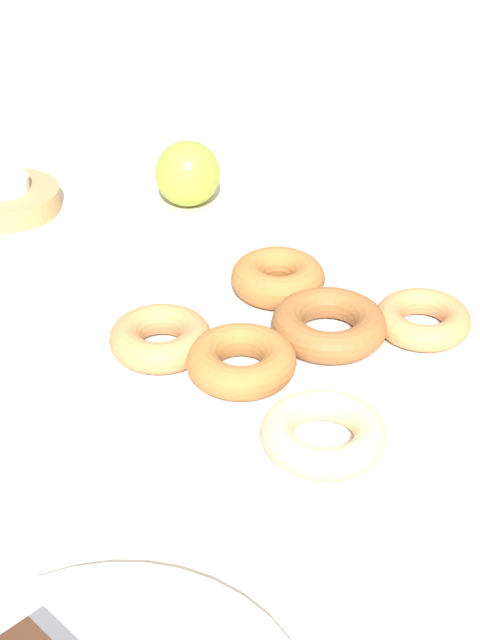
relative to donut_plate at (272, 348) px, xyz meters
The scene contains 11 objects.
ground_plane 0.01m from the donut_plate, ahead, with size 2.40×2.40×0.00m, color beige.
donut_plate is the anchor object (origin of this frame).
donut_0 0.14m from the donut_plate, 166.53° to the left, with size 0.09×0.09×0.02m, color #EABC84.
donut_1 0.09m from the donut_plate, 71.48° to the left, with size 0.08×0.08×0.03m, color #C6844C.
donut_2 0.08m from the donut_plate, 32.11° to the right, with size 0.08×0.08×0.03m, color #AD6B33.
donut_3 0.06m from the donut_plate, 123.36° to the left, with size 0.09×0.09×0.03m, color #AD6B33.
donut_4 0.05m from the donut_plate, 110.87° to the right, with size 0.09×0.09×0.03m, color #995B2D.
donut_5 0.13m from the donut_plate, 109.89° to the right, with size 0.08×0.08×0.02m, color #C6844C.
candle_holder 0.38m from the donut_plate, 18.34° to the left, with size 0.11×0.11×0.02m, color tan.
tealight 0.38m from the donut_plate, 18.34° to the left, with size 0.05×0.05×0.01m, color silver.
apple 0.29m from the donut_plate, 11.07° to the right, with size 0.07×0.07×0.07m, color #93AD38.
Camera 1 is at (-0.57, 0.32, 0.47)m, focal length 54.79 mm.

